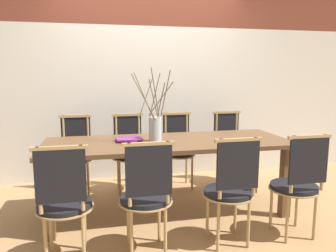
{
  "coord_description": "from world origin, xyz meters",
  "views": [
    {
      "loc": [
        -0.68,
        -3.14,
        1.41
      ],
      "look_at": [
        0.0,
        0.0,
        0.9
      ],
      "focal_mm": 35.0,
      "sensor_mm": 36.0,
      "label": 1
    }
  ],
  "objects_px": {
    "chair_near_center": "(231,187)",
    "chair_far_center": "(178,147)",
    "dining_table": "(168,150)",
    "book_stack": "(128,139)",
    "vase_centerpiece": "(155,127)"
  },
  "relations": [
    {
      "from": "vase_centerpiece",
      "to": "book_stack",
      "type": "xyz_separation_m",
      "value": [
        -0.26,
        0.07,
        -0.12
      ]
    },
    {
      "from": "dining_table",
      "to": "vase_centerpiece",
      "type": "relative_size",
      "value": 3.38
    },
    {
      "from": "chair_far_center",
      "to": "vase_centerpiece",
      "type": "height_order",
      "value": "vase_centerpiece"
    },
    {
      "from": "chair_near_center",
      "to": "chair_far_center",
      "type": "relative_size",
      "value": 1.0
    },
    {
      "from": "dining_table",
      "to": "chair_far_center",
      "type": "bearing_deg",
      "value": 68.57
    },
    {
      "from": "chair_far_center",
      "to": "book_stack",
      "type": "height_order",
      "value": "chair_far_center"
    },
    {
      "from": "dining_table",
      "to": "chair_near_center",
      "type": "relative_size",
      "value": 2.62
    },
    {
      "from": "book_stack",
      "to": "chair_near_center",
      "type": "bearing_deg",
      "value": -47.55
    },
    {
      "from": "chair_near_center",
      "to": "vase_centerpiece",
      "type": "height_order",
      "value": "vase_centerpiece"
    },
    {
      "from": "vase_centerpiece",
      "to": "chair_far_center",
      "type": "bearing_deg",
      "value": 60.48
    },
    {
      "from": "dining_table",
      "to": "book_stack",
      "type": "relative_size",
      "value": 9.08
    },
    {
      "from": "chair_near_center",
      "to": "chair_far_center",
      "type": "bearing_deg",
      "value": 92.4
    },
    {
      "from": "chair_far_center",
      "to": "vase_centerpiece",
      "type": "bearing_deg",
      "value": 60.48
    },
    {
      "from": "dining_table",
      "to": "book_stack",
      "type": "distance_m",
      "value": 0.41
    },
    {
      "from": "dining_table",
      "to": "vase_centerpiece",
      "type": "distance_m",
      "value": 0.27
    }
  ]
}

